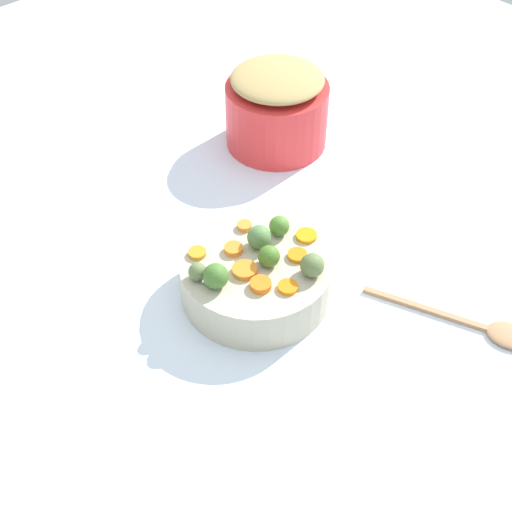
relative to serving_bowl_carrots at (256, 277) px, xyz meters
name	(u,v)px	position (x,y,z in m)	size (l,w,h in m)	color
tabletop	(254,278)	(0.03, 0.03, -0.05)	(2.40, 2.40, 0.02)	silver
serving_bowl_carrots	(256,277)	(0.00, 0.00, 0.00)	(0.25, 0.25, 0.08)	#B8AF95
metal_pot	(277,115)	(0.32, 0.28, 0.03)	(0.21, 0.21, 0.13)	red
stuffing_mound	(277,79)	(0.32, 0.28, 0.11)	(0.18, 0.18, 0.03)	tan
carrot_slice_0	(261,285)	(-0.03, -0.05, 0.04)	(0.03, 0.03, 0.01)	orange
carrot_slice_1	(288,287)	(-0.01, -0.08, 0.04)	(0.03, 0.03, 0.01)	orange
carrot_slice_2	(197,253)	(-0.06, 0.07, 0.04)	(0.03, 0.03, 0.01)	orange
carrot_slice_3	(245,226)	(0.04, 0.07, 0.04)	(0.02, 0.02, 0.01)	orange
carrot_slice_4	(306,236)	(0.10, -0.02, 0.04)	(0.03, 0.03, 0.01)	orange
carrot_slice_5	(245,270)	(-0.03, -0.01, 0.04)	(0.04, 0.04, 0.01)	orange
carrot_slice_6	(234,249)	(-0.01, 0.04, 0.04)	(0.03, 0.03, 0.01)	orange
carrot_slice_7	(297,255)	(0.05, -0.04, 0.04)	(0.03, 0.03, 0.01)	orange
brussels_sprout_0	(269,256)	(0.01, -0.02, 0.06)	(0.04, 0.04, 0.04)	#446E24
brussels_sprout_1	(279,226)	(0.07, 0.02, 0.05)	(0.03, 0.03, 0.03)	#4C7B2D
brussels_sprout_2	(258,238)	(0.02, 0.02, 0.06)	(0.04, 0.04, 0.04)	#4F7840
brussels_sprout_3	(312,265)	(0.04, -0.08, 0.06)	(0.04, 0.04, 0.04)	#5A6D3D
brussels_sprout_4	(216,276)	(-0.08, 0.00, 0.06)	(0.04, 0.04, 0.04)	#426F2B
brussels_sprout_5	(196,271)	(-0.09, 0.04, 0.05)	(0.03, 0.03, 0.03)	#596B3D
wooden_spoon	(487,328)	(0.21, -0.31, -0.03)	(0.14, 0.27, 0.01)	#AB7A53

